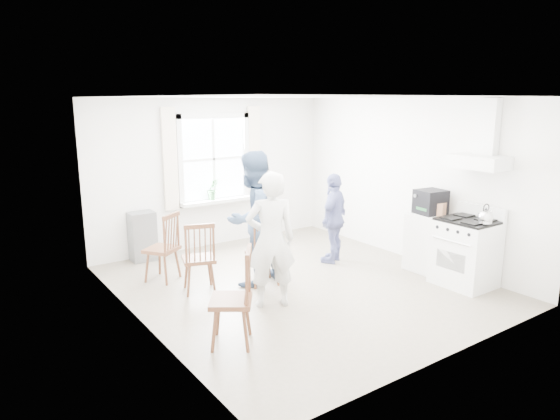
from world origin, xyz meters
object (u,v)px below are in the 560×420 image
Objects in this scene: low_cabinet at (428,242)px; stereo_stack at (431,202)px; person_mid at (253,219)px; person_left at (271,240)px; gas_stove at (466,252)px; windsor_chair_b at (265,246)px; person_right at (334,218)px; windsor_chair_a at (168,240)px; windsor_chair_c at (242,286)px.

low_cabinet is 0.63m from stereo_stack.
stereo_stack is 0.23× the size of person_mid.
gas_stove is at bearing -177.95° from person_left.
person_right reaches higher than windsor_chair_b.
person_mid is at bearing -39.59° from windsor_chair_a.
windsor_chair_c is at bearing 175.03° from gas_stove.
person_left is at bearing 173.75° from stereo_stack.
gas_stove is at bearing -93.57° from stereo_stack.
person_left is (-2.70, 0.27, 0.41)m from low_cabinet.
person_right reaches higher than stereo_stack.
person_left is at bearing 55.83° from person_mid.
windsor_chair_b is (1.02, -0.97, -0.04)m from windsor_chair_a.
person_left is at bearing -2.08° from person_right.
stereo_stack reaches higher than windsor_chair_b.
gas_stove reaches higher than low_cabinet.
gas_stove is at bearing 85.91° from person_right.
person_left reaches higher than windsor_chair_c.
windsor_chair_c is 1.09m from person_left.
gas_stove reaches higher than windsor_chair_c.
person_mid reaches higher than stereo_stack.
gas_stove is 1.18× the size of windsor_chair_b.
windsor_chair_c reaches higher than windsor_chair_a.
stereo_stack is at bearing -28.92° from windsor_chair_a.
low_cabinet is 2.75m from person_left.
gas_stove is 0.65× the size of person_left.
windsor_chair_c is at bearing 61.48° from person_left.
windsor_chair_c is at bearing -131.71° from windsor_chair_b.
windsor_chair_b is 0.50× the size of person_mid.
windsor_chair_b is 1.71m from windsor_chair_c.
low_cabinet is 3.88m from windsor_chair_a.
gas_stove is 2.83m from person_left.
windsor_chair_b is at bearing -43.69° from windsor_chair_a.
person_left is (-2.67, 0.29, -0.22)m from stereo_stack.
person_left is at bearing 39.13° from windsor_chair_c.
person_right is (2.52, -0.70, 0.11)m from windsor_chair_a.
stereo_stack is at bearing 6.20° from windsor_chair_c.
windsor_chair_a is at bearing 136.31° from windsor_chair_b.
person_left is at bearing 174.23° from low_cabinet.
windsor_chair_c is at bearing 2.49° from person_right.
windsor_chair_a is at bearing 151.53° from low_cabinet.
stereo_stack is (-0.03, -0.02, 0.63)m from low_cabinet.
windsor_chair_b reaches higher than low_cabinet.
low_cabinet is at bearing 84.32° from gas_stove.
low_cabinet is 0.89× the size of windsor_chair_a.
windsor_chair_a is 0.70× the size of person_right.
person_right is at bearing -131.73° from person_left.
low_cabinet is 0.84× the size of windsor_chair_c.
person_right is at bearing 30.49° from windsor_chair_c.
gas_stove is 0.78× the size of person_right.
person_mid is (0.94, -0.78, 0.33)m from windsor_chair_a.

